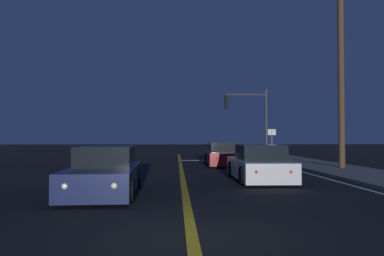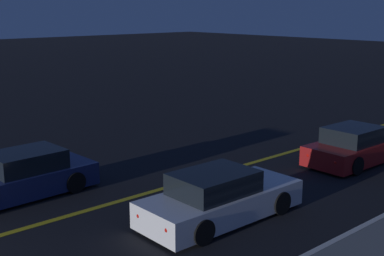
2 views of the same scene
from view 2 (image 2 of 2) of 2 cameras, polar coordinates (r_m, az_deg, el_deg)
The scene contains 5 objects.
lane_line_center at distance 17.72m, azimuth 3.28°, elevation -4.80°, with size 0.20×36.61×0.01m, color gold.
lane_line_edge_right at distance 14.56m, azimuth 19.23°, elevation -9.60°, with size 0.16×36.61×0.01m, color silver.
car_side_waiting_navy at distance 16.10m, azimuth -18.28°, elevation -5.16°, with size 1.98×4.52×1.34m.
car_following_oncoming_red at distance 19.48m, azimuth 17.48°, elevation -1.98°, with size 1.93×4.26×1.34m.
car_parked_curb_white at distance 13.69m, azimuth 3.03°, elevation -7.71°, with size 1.90×4.63×1.34m.
Camera 2 is at (11.91, -1.18, 5.43)m, focal length 48.62 mm.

